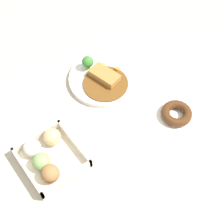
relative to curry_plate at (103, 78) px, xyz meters
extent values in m
plane|color=#B2A893|center=(0.12, -0.12, -0.02)|extent=(1.60, 1.60, 0.00)
cylinder|color=white|center=(0.00, 0.00, -0.01)|extent=(0.24, 0.24, 0.02)
cylinder|color=brown|center=(0.03, -0.01, 0.01)|extent=(0.15, 0.15, 0.01)
cube|color=#A87538|center=(0.01, 0.00, 0.02)|extent=(0.11, 0.08, 0.02)
cylinder|color=white|center=(-0.04, 0.02, 0.01)|extent=(0.06, 0.06, 0.00)
ellipsoid|color=yellow|center=(-0.04, 0.02, 0.02)|extent=(0.03, 0.03, 0.02)
cylinder|color=#8CB766|center=(-0.07, -0.02, 0.01)|extent=(0.01, 0.01, 0.02)
sphere|color=#387A2D|center=(-0.07, -0.02, 0.03)|extent=(0.04, 0.04, 0.04)
cube|color=orange|center=(0.00, 0.06, 0.01)|extent=(0.02, 0.02, 0.01)
cube|color=beige|center=(0.16, -0.30, -0.01)|extent=(0.18, 0.17, 0.01)
cube|color=beige|center=(0.08, -0.30, 0.01)|extent=(0.01, 0.17, 0.03)
cube|color=beige|center=(0.24, -0.30, 0.01)|extent=(0.01, 0.17, 0.03)
cube|color=beige|center=(0.16, -0.38, 0.01)|extent=(0.18, 0.01, 0.03)
cube|color=beige|center=(0.16, -0.22, 0.01)|extent=(0.18, 0.01, 0.03)
sphere|color=silver|center=(0.11, -0.33, 0.02)|extent=(0.05, 0.05, 0.05)
sphere|color=#84A860|center=(0.16, -0.33, 0.02)|extent=(0.05, 0.05, 0.05)
sphere|color=#9E6B3D|center=(0.21, -0.33, 0.02)|extent=(0.05, 0.05, 0.05)
sphere|color=#DBB77A|center=(0.11, -0.27, 0.02)|extent=(0.05, 0.05, 0.05)
cube|color=white|center=(0.26, 0.10, -0.01)|extent=(0.15, 0.15, 0.00)
torus|color=#4C2B14|center=(0.26, 0.10, 0.00)|extent=(0.10, 0.10, 0.03)
camera|label=1|loc=(0.63, -0.43, 0.90)|focal=54.85mm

